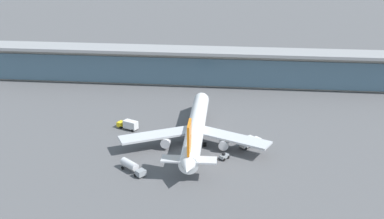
# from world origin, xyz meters

# --- Properties ---
(ground_plane) EXTENTS (1200.00, 1200.00, 0.00)m
(ground_plane) POSITION_xyz_m (0.00, 0.00, 0.00)
(ground_plane) COLOR #515154
(airliner_on_stand) EXTENTS (44.98, 58.39, 15.57)m
(airliner_on_stand) POSITION_xyz_m (2.19, 3.78, 4.90)
(airliner_on_stand) COLOR white
(airliner_on_stand) RESTS_ON ground
(service_truck_near_nose_grey) EXTENTS (8.01, 7.29, 2.95)m
(service_truck_near_nose_grey) POSITION_xyz_m (-13.00, -15.51, 1.71)
(service_truck_near_nose_grey) COLOR gray
(service_truck_near_nose_grey) RESTS_ON ground
(service_truck_under_wing_white) EXTENTS (6.80, 6.78, 3.10)m
(service_truck_under_wing_white) POSITION_xyz_m (18.24, 3.50, 1.69)
(service_truck_under_wing_white) COLOR silver
(service_truck_under_wing_white) RESTS_ON ground
(service_truck_mid_apron_yellow) EXTENTS (7.58, 5.19, 3.10)m
(service_truck_mid_apron_yellow) POSITION_xyz_m (-20.45, 12.48, 1.69)
(service_truck_mid_apron_yellow) COLOR yellow
(service_truck_mid_apron_yellow) RESTS_ON ground
(service_truck_by_tail_grey) EXTENTS (3.00, 3.33, 2.05)m
(service_truck_by_tail_grey) POSITION_xyz_m (11.21, -5.44, 0.87)
(service_truck_by_tail_grey) COLOR gray
(service_truck_by_tail_grey) RESTS_ON ground
(terminal_building) EXTENTS (183.60, 12.80, 15.20)m
(terminal_building) POSITION_xyz_m (0.00, 62.14, 7.87)
(terminal_building) COLOR #9E998E
(terminal_building) RESTS_ON ground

